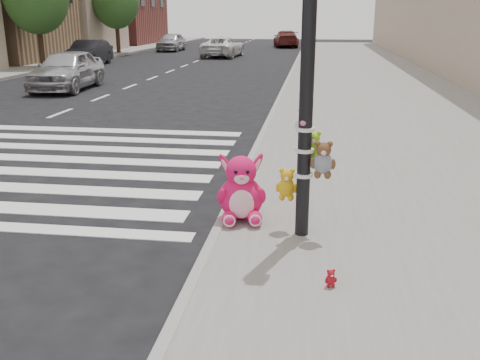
% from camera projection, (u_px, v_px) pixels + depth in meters
% --- Properties ---
extents(ground, '(120.00, 120.00, 0.00)m').
position_uv_depth(ground, '(27.00, 304.00, 5.20)').
color(ground, black).
rests_on(ground, ground).
extents(sidewalk_near, '(7.00, 80.00, 0.14)m').
position_uv_depth(sidewalk_near, '(403.00, 120.00, 13.98)').
color(sidewalk_near, slate).
rests_on(sidewalk_near, ground).
extents(curb_edge, '(0.12, 80.00, 0.15)m').
position_uv_depth(curb_edge, '(271.00, 116.00, 14.44)').
color(curb_edge, gray).
rests_on(curb_edge, ground).
extents(signal_pole, '(0.71, 0.49, 4.00)m').
position_uv_depth(signal_pole, '(308.00, 101.00, 6.05)').
color(signal_pole, black).
rests_on(signal_pole, sidewalk_near).
extents(tree_far_c, '(3.20, 3.20, 5.44)m').
position_uv_depth(tree_far_c, '(115.00, 0.00, 36.82)').
color(tree_far_c, '#382619').
rests_on(tree_far_c, sidewalk_far).
extents(pink_bunny, '(0.66, 0.74, 0.90)m').
position_uv_depth(pink_bunny, '(241.00, 193.00, 6.87)').
color(pink_bunny, '#E6135D').
rests_on(pink_bunny, sidewalk_near).
extents(red_teddy, '(0.15, 0.12, 0.19)m').
position_uv_depth(red_teddy, '(331.00, 278.00, 5.22)').
color(red_teddy, '#A8101C').
rests_on(red_teddy, sidewalk_near).
extents(car_silver_far, '(2.02, 4.44, 1.48)m').
position_uv_depth(car_silver_far, '(67.00, 70.00, 19.91)').
color(car_silver_far, '#B2B2B7').
rests_on(car_silver_far, ground).
extents(car_dark_far, '(1.70, 4.25, 1.38)m').
position_uv_depth(car_dark_far, '(89.00, 53.00, 29.58)').
color(car_dark_far, black).
rests_on(car_dark_far, ground).
extents(car_white_near, '(2.47, 4.80, 1.30)m').
position_uv_depth(car_white_near, '(223.00, 47.00, 35.53)').
color(car_white_near, silver).
rests_on(car_white_near, ground).
extents(car_maroon_near, '(2.58, 5.04, 1.40)m').
position_uv_depth(car_maroon_near, '(286.00, 39.00, 46.44)').
color(car_maroon_near, '#541B18').
rests_on(car_maroon_near, ground).
extents(car_silver_deep, '(1.66, 4.12, 1.40)m').
position_uv_depth(car_silver_deep, '(171.00, 42.00, 41.47)').
color(car_silver_deep, '#B2B2B7').
rests_on(car_silver_deep, ground).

